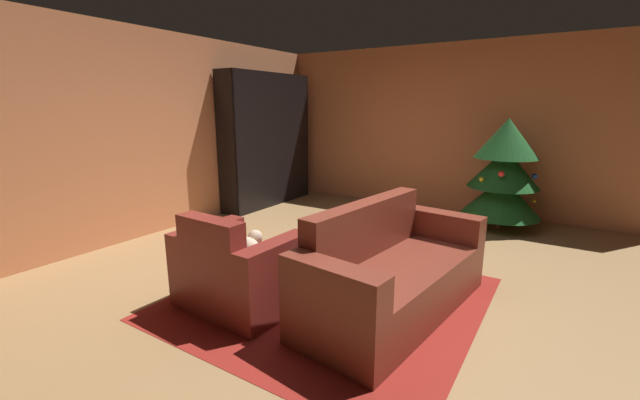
{
  "coord_description": "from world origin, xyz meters",
  "views": [
    {
      "loc": [
        1.76,
        -3.2,
        1.67
      ],
      "look_at": [
        -0.21,
        -0.08,
        0.8
      ],
      "focal_mm": 22.52,
      "sensor_mm": 36.0,
      "label": 1
    }
  ],
  "objects_px": {
    "coffee_table": "(327,249)",
    "bottle_on_table": "(325,240)",
    "decorated_tree": "(504,172)",
    "armchair_red": "(238,272)",
    "book_stack_on_table": "(325,242)",
    "bookshelf_unit": "(273,142)",
    "couch_red": "(391,275)"
  },
  "relations": [
    {
      "from": "bookshelf_unit",
      "to": "armchair_red",
      "type": "distance_m",
      "value": 3.87
    },
    {
      "from": "decorated_tree",
      "to": "armchair_red",
      "type": "bearing_deg",
      "value": -112.48
    },
    {
      "from": "bookshelf_unit",
      "to": "armchair_red",
      "type": "xyz_separation_m",
      "value": [
        2.13,
        -3.14,
        -0.76
      ]
    },
    {
      "from": "decorated_tree",
      "to": "coffee_table",
      "type": "bearing_deg",
      "value": -109.2
    },
    {
      "from": "armchair_red",
      "to": "coffee_table",
      "type": "xyz_separation_m",
      "value": [
        0.47,
        0.68,
        0.09
      ]
    },
    {
      "from": "bookshelf_unit",
      "to": "coffee_table",
      "type": "height_order",
      "value": "bookshelf_unit"
    },
    {
      "from": "book_stack_on_table",
      "to": "decorated_tree",
      "type": "height_order",
      "value": "decorated_tree"
    },
    {
      "from": "coffee_table",
      "to": "book_stack_on_table",
      "type": "relative_size",
      "value": 3.23
    },
    {
      "from": "book_stack_on_table",
      "to": "decorated_tree",
      "type": "xyz_separation_m",
      "value": [
        1.02,
        2.99,
        0.31
      ]
    },
    {
      "from": "armchair_red",
      "to": "decorated_tree",
      "type": "bearing_deg",
      "value": 67.52
    },
    {
      "from": "armchair_red",
      "to": "coffee_table",
      "type": "bearing_deg",
      "value": 55.06
    },
    {
      "from": "book_stack_on_table",
      "to": "bookshelf_unit",
      "type": "bearing_deg",
      "value": 136.05
    },
    {
      "from": "armchair_red",
      "to": "bottle_on_table",
      "type": "relative_size",
      "value": 3.52
    },
    {
      "from": "bottle_on_table",
      "to": "decorated_tree",
      "type": "xyz_separation_m",
      "value": [
        0.94,
        3.12,
        0.24
      ]
    },
    {
      "from": "coffee_table",
      "to": "decorated_tree",
      "type": "xyz_separation_m",
      "value": [
        1.03,
        2.94,
        0.39
      ]
    },
    {
      "from": "armchair_red",
      "to": "couch_red",
      "type": "bearing_deg",
      "value": 29.04
    },
    {
      "from": "coffee_table",
      "to": "book_stack_on_table",
      "type": "xyz_separation_m",
      "value": [
        0.01,
        -0.05,
        0.08
      ]
    },
    {
      "from": "bookshelf_unit",
      "to": "couch_red",
      "type": "distance_m",
      "value": 4.18
    },
    {
      "from": "coffee_table",
      "to": "bookshelf_unit",
      "type": "bearing_deg",
      "value": 136.55
    },
    {
      "from": "bookshelf_unit",
      "to": "coffee_table",
      "type": "relative_size",
      "value": 3.08
    },
    {
      "from": "bottle_on_table",
      "to": "decorated_tree",
      "type": "height_order",
      "value": "decorated_tree"
    },
    {
      "from": "coffee_table",
      "to": "bottle_on_table",
      "type": "bearing_deg",
      "value": -65.08
    },
    {
      "from": "bookshelf_unit",
      "to": "couch_red",
      "type": "relative_size",
      "value": 1.11
    },
    {
      "from": "armchair_red",
      "to": "couch_red",
      "type": "relative_size",
      "value": 0.5
    },
    {
      "from": "bookshelf_unit",
      "to": "decorated_tree",
      "type": "bearing_deg",
      "value": 7.51
    },
    {
      "from": "couch_red",
      "to": "decorated_tree",
      "type": "height_order",
      "value": "decorated_tree"
    },
    {
      "from": "bookshelf_unit",
      "to": "couch_red",
      "type": "xyz_separation_m",
      "value": [
        3.25,
        -2.52,
        -0.76
      ]
    },
    {
      "from": "armchair_red",
      "to": "decorated_tree",
      "type": "distance_m",
      "value": 3.95
    },
    {
      "from": "book_stack_on_table",
      "to": "decorated_tree",
      "type": "bearing_deg",
      "value": 71.2
    },
    {
      "from": "couch_red",
      "to": "armchair_red",
      "type": "bearing_deg",
      "value": -150.96
    },
    {
      "from": "couch_red",
      "to": "decorated_tree",
      "type": "xyz_separation_m",
      "value": [
        0.37,
        3.0,
        0.47
      ]
    },
    {
      "from": "book_stack_on_table",
      "to": "decorated_tree",
      "type": "distance_m",
      "value": 3.18
    }
  ]
}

